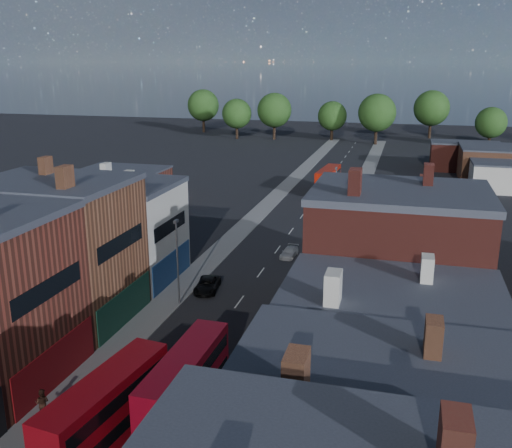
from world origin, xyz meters
The scene contains 12 objects.
pavement_west centered at (-6.50, 50.00, 0.06)m, with size 3.00×200.00×0.12m, color gray.
pavement_east centered at (6.50, 50.00, 0.06)m, with size 3.00×200.00×0.12m, color gray.
lamp_post_2 centered at (-5.20, 30.00, 4.70)m, with size 0.25×0.70×8.12m.
lamp_post_3 centered at (5.20, 60.00, 4.70)m, with size 0.25×0.70×8.12m.
bus_0 centered at (-1.50, 10.26, 2.33)m, with size 3.58×10.22×4.32m.
bus_1 centered at (1.86, 14.09, 2.31)m, with size 2.69×9.98×4.29m.
bus_2 centered at (1.50, 79.59, 2.35)m, with size 3.15×10.22×4.35m.
car_1 centered at (2.94, 15.59, 0.54)m, with size 1.15×3.30×1.09m, color navy.
car_2 centered at (-3.80, 33.75, 0.62)m, with size 2.05×4.45×1.24m, color black.
car_3 centered at (1.87, 45.86, 0.54)m, with size 1.50×3.69×1.07m, color #B8B8B8.
ped_1 centered at (-6.77, 11.55, 1.05)m, with size 0.91×0.50×1.87m, color #3A2117.
ped_3 centered at (5.44, 12.10, 1.07)m, with size 1.11×0.50×1.89m, color #625C54.
Camera 1 is at (14.27, -15.15, 21.61)m, focal length 40.00 mm.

